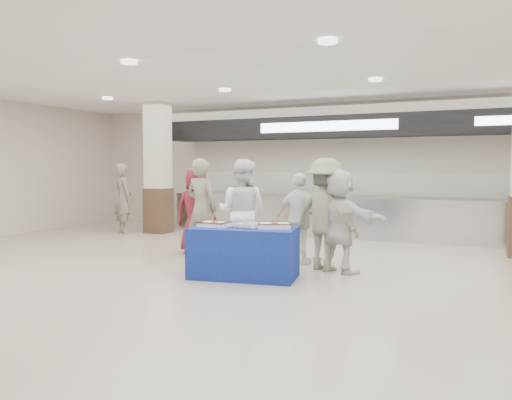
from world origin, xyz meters
The scene contains 14 objects.
ground centered at (0.00, 0.00, 0.00)m, with size 14.00×14.00×0.00m, color beige.
serving_line centered at (0.00, 5.40, 1.16)m, with size 8.70×0.85×2.80m.
column_left centered at (-4.00, 4.20, 1.53)m, with size 0.55×0.55×3.20m.
display_table centered at (0.07, 0.59, 0.38)m, with size 1.55×0.78×0.75m, color navy.
sheet_cake_left centered at (-0.37, 0.50, 0.80)m, with size 0.43×0.34×0.09m.
sheet_cake_right centered at (0.53, 0.70, 0.80)m, with size 0.56×0.51×0.10m.
cupcake_tray centered at (0.13, 0.63, 0.78)m, with size 0.46×0.39×0.07m.
civilian_maroon centered at (-1.64, 2.09, 0.82)m, with size 0.80×0.52×1.63m, color maroon.
soldier_a centered at (-1.34, 1.79, 0.90)m, with size 0.65×0.43×1.79m, color slate.
chef_tall centered at (-0.36, 1.44, 0.88)m, with size 0.86×0.67×1.77m, color white.
chef_short centered at (0.49, 1.92, 0.77)m, with size 0.90×0.38×1.54m, color white.
soldier_b centered at (1.02, 1.62, 0.89)m, with size 1.15×0.66×1.78m, color slate.
civilian_white centered at (1.27, 1.55, 0.81)m, with size 1.50×0.48×1.62m, color white.
soldier_bg centered at (-4.71, 3.73, 0.86)m, with size 0.63×0.41×1.71m, color slate.
Camera 1 is at (3.25, -5.99, 1.67)m, focal length 35.00 mm.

